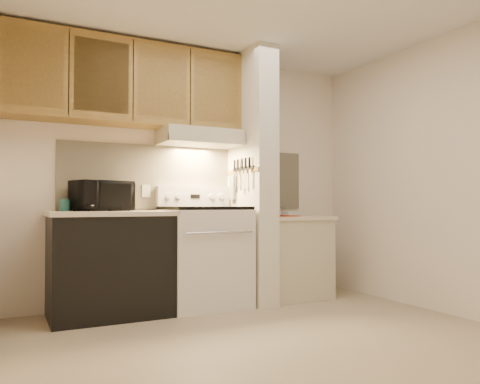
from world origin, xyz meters
TOP-DOWN VIEW (x-y plane):
  - floor at (0.00, 0.00)m, footprint 3.60×3.60m
  - wall_back at (0.00, 1.50)m, footprint 3.60×2.50m
  - wall_right at (1.80, 0.00)m, footprint 0.02×3.00m
  - backsplash at (0.00, 1.49)m, footprint 2.60×0.02m
  - range_body at (0.00, 1.16)m, footprint 0.76×0.65m
  - oven_window at (0.00, 0.84)m, footprint 0.50×0.01m
  - oven_handle at (0.00, 0.80)m, footprint 0.65×0.02m
  - cooktop at (0.00, 1.16)m, footprint 0.74×0.64m
  - range_backguard at (0.00, 1.44)m, footprint 0.76×0.08m
  - range_display at (0.00, 1.40)m, footprint 0.10×0.01m
  - range_knob_left_outer at (-0.28, 1.40)m, footprint 0.05×0.02m
  - range_knob_left_inner at (-0.18, 1.40)m, footprint 0.05×0.02m
  - range_knob_right_inner at (0.18, 1.40)m, footprint 0.05×0.02m
  - range_knob_right_outer at (0.28, 1.40)m, footprint 0.05×0.02m
  - dishwasher_front at (-0.88, 1.17)m, footprint 1.00×0.63m
  - left_countertop at (-0.88, 1.17)m, footprint 1.04×0.67m
  - spoon_rest at (-0.75, 1.36)m, footprint 0.24×0.15m
  - teal_jar at (-1.23, 1.39)m, footprint 0.11×0.11m
  - outlet at (-0.48, 1.48)m, footprint 0.08×0.01m
  - microwave at (-0.93, 1.31)m, footprint 0.56×0.46m
  - partition_pillar at (0.51, 1.15)m, footprint 0.22×0.70m
  - pillar_trim at (0.39, 1.15)m, footprint 0.01×0.70m
  - knife_strip at (0.39, 1.10)m, footprint 0.02×0.42m
  - knife_blade_a at (0.38, 0.93)m, footprint 0.01×0.03m
  - knife_handle_a at (0.38, 0.95)m, footprint 0.02×0.02m
  - knife_blade_b at (0.38, 1.03)m, footprint 0.01×0.04m
  - knife_handle_b at (0.38, 1.03)m, footprint 0.02×0.02m
  - knife_blade_c at (0.38, 1.10)m, footprint 0.01×0.04m
  - knife_handle_c at (0.38, 1.10)m, footprint 0.02×0.02m
  - knife_blade_d at (0.38, 1.19)m, footprint 0.01×0.04m
  - knife_handle_d at (0.38, 1.19)m, footprint 0.02×0.02m
  - knife_blade_e at (0.38, 1.26)m, footprint 0.01×0.04m
  - knife_handle_e at (0.38, 1.27)m, footprint 0.02×0.02m
  - oven_mitt at (0.38, 1.32)m, footprint 0.03×0.10m
  - right_cab_base at (0.97, 1.15)m, footprint 0.70×0.60m
  - right_countertop at (0.97, 1.15)m, footprint 0.74×0.64m
  - red_folder at (0.79, 1.00)m, footprint 0.24×0.30m
  - white_box at (1.08, 1.33)m, footprint 0.18×0.15m
  - range_hood at (0.00, 1.28)m, footprint 0.78×0.44m
  - hood_lip at (0.00, 1.07)m, footprint 0.78×0.04m
  - upper_cabinets at (-0.69, 1.32)m, footprint 2.18×0.33m
  - cab_door_a at (-1.51, 1.17)m, footprint 0.46×0.01m
  - cab_gap_a at (-1.23, 1.16)m, footprint 0.01×0.01m
  - cab_door_b at (-0.96, 1.17)m, footprint 0.46×0.01m
  - cab_gap_b at (-0.69, 1.16)m, footprint 0.01×0.01m
  - cab_door_c at (-0.42, 1.17)m, footprint 0.46×0.01m
  - cab_gap_c at (-0.14, 1.16)m, footprint 0.01×0.01m
  - cab_door_d at (0.13, 1.17)m, footprint 0.46×0.01m

SIDE VIEW (x-z plane):
  - floor at x=0.00m, z-range 0.00..0.00m
  - right_cab_base at x=0.97m, z-range 0.00..0.81m
  - dishwasher_front at x=-0.88m, z-range 0.00..0.87m
  - range_body at x=0.00m, z-range 0.00..0.92m
  - oven_window at x=0.00m, z-range 0.35..0.65m
  - oven_handle at x=0.00m, z-range 0.71..0.73m
  - right_countertop at x=0.97m, z-range 0.81..0.85m
  - red_folder at x=0.79m, z-range 0.85..0.86m
  - white_box at x=1.08m, z-range 0.85..0.89m
  - left_countertop at x=-0.88m, z-range 0.87..0.91m
  - spoon_rest at x=-0.75m, z-range 0.91..0.93m
  - cooktop at x=0.00m, z-range 0.92..0.95m
  - teal_jar at x=-1.23m, z-range 0.91..1.02m
  - microwave at x=-0.93m, z-range 0.91..1.18m
  - range_backguard at x=0.00m, z-range 0.95..1.15m
  - range_display at x=0.00m, z-range 1.03..1.07m
  - range_knob_left_outer at x=-0.28m, z-range 1.03..1.07m
  - range_knob_left_inner at x=-0.18m, z-range 1.03..1.07m
  - range_knob_right_inner at x=0.18m, z-range 1.03..1.07m
  - range_knob_right_outer at x=0.28m, z-range 1.03..1.07m
  - outlet at x=-0.48m, z-range 1.04..1.16m
  - oven_mitt at x=0.38m, z-range 1.02..1.26m
  - knife_blade_c at x=0.38m, z-range 1.10..1.30m
  - knife_blade_b at x=0.38m, z-range 1.12..1.30m
  - knife_blade_e at x=0.38m, z-range 1.12..1.30m
  - knife_blade_a at x=0.38m, z-range 1.14..1.30m
  - knife_blade_d at x=0.38m, z-range 1.14..1.30m
  - backsplash at x=0.00m, z-range 0.92..1.55m
  - wall_back at x=0.00m, z-range 1.24..1.26m
  - wall_right at x=1.80m, z-range 0.00..2.50m
  - partition_pillar at x=0.51m, z-range 0.00..2.50m
  - pillar_trim at x=0.39m, z-range 1.28..1.32m
  - knife_strip at x=0.39m, z-range 1.30..1.34m
  - knife_handle_a at x=0.38m, z-range 1.32..1.42m
  - knife_handle_b at x=0.38m, z-range 1.32..1.42m
  - knife_handle_c at x=0.38m, z-range 1.32..1.42m
  - knife_handle_d at x=0.38m, z-range 1.32..1.42m
  - knife_handle_e at x=0.38m, z-range 1.32..1.42m
  - hood_lip at x=0.00m, z-range 1.55..1.61m
  - range_hood at x=0.00m, z-range 1.55..1.70m
  - upper_cabinets at x=-0.69m, z-range 1.70..2.47m
  - cab_door_a at x=-1.51m, z-range 1.77..2.40m
  - cab_gap_a at x=-1.23m, z-range 1.72..2.45m
  - cab_door_b at x=-0.96m, z-range 1.77..2.40m
  - cab_gap_b at x=-0.69m, z-range 1.72..2.45m
  - cab_door_c at x=-0.42m, z-range 1.77..2.40m
  - cab_gap_c at x=-0.14m, z-range 1.72..2.45m
  - cab_door_d at x=0.13m, z-range 1.77..2.40m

